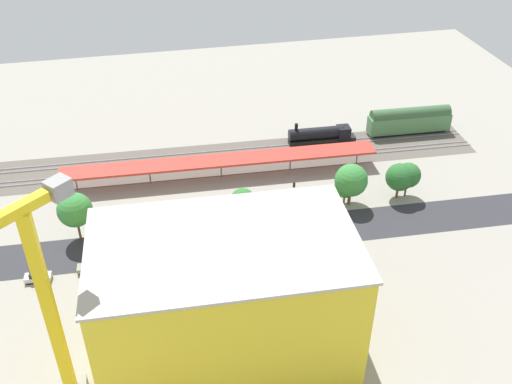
# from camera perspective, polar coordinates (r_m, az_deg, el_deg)

# --- Properties ---
(ground_plane) EXTENTS (173.94, 173.94, 0.00)m
(ground_plane) POSITION_cam_1_polar(r_m,az_deg,el_deg) (104.03, -1.57, -3.34)
(ground_plane) COLOR gray
(ground_plane) RESTS_ON ground
(rail_bed) EXTENTS (109.16, 17.50, 0.01)m
(rail_bed) POSITION_cam_1_polar(r_m,az_deg,el_deg) (122.98, -3.59, 3.19)
(rail_bed) COLOR #5B544C
(rail_bed) RESTS_ON ground
(street_asphalt) EXTENTS (108.99, 13.44, 0.01)m
(street_asphalt) POSITION_cam_1_polar(r_m,az_deg,el_deg) (101.63, -1.24, -4.39)
(street_asphalt) COLOR #2D2D33
(street_asphalt) RESTS_ON ground
(track_rails) EXTENTS (108.63, 11.07, 0.12)m
(track_rails) POSITION_cam_1_polar(r_m,az_deg,el_deg) (122.88, -3.60, 3.26)
(track_rails) COLOR #9E9EA8
(track_rails) RESTS_ON ground
(platform_canopy_near) EXTENTS (62.23, 7.39, 4.03)m
(platform_canopy_near) POSITION_cam_1_polar(r_m,az_deg,el_deg) (115.28, -3.43, 3.07)
(platform_canopy_near) COLOR #B73328
(platform_canopy_near) RESTS_ON ground
(locomotive) EXTENTS (14.87, 3.22, 4.98)m
(locomotive) POSITION_cam_1_polar(r_m,az_deg,el_deg) (128.99, 6.47, 5.53)
(locomotive) COLOR black
(locomotive) RESTS_ON ground
(passenger_coach) EXTENTS (18.71, 3.87, 6.16)m
(passenger_coach) POSITION_cam_1_polar(r_m,az_deg,el_deg) (135.52, 14.67, 6.79)
(passenger_coach) COLOR black
(passenger_coach) RESTS_ON ground
(parked_car_0) EXTENTS (4.43, 2.09, 1.52)m
(parked_car_0) POSITION_cam_1_polar(r_m,az_deg,el_deg) (101.77, 7.74, -4.20)
(parked_car_0) COLOR black
(parked_car_0) RESTS_ON ground
(parked_car_1) EXTENTS (4.18, 2.09, 1.82)m
(parked_car_1) POSITION_cam_1_polar(r_m,az_deg,el_deg) (99.97, 3.55, -4.64)
(parked_car_1) COLOR black
(parked_car_1) RESTS_ON ground
(parked_car_2) EXTENTS (4.44, 1.90, 1.52)m
(parked_car_2) POSITION_cam_1_polar(r_m,az_deg,el_deg) (98.79, -1.00, -5.21)
(parked_car_2) COLOR black
(parked_car_2) RESTS_ON ground
(parked_car_3) EXTENTS (4.41, 1.83, 1.70)m
(parked_car_3) POSITION_cam_1_polar(r_m,az_deg,el_deg) (97.36, -5.92, -6.07)
(parked_car_3) COLOR black
(parked_car_3) RESTS_ON ground
(parked_car_4) EXTENTS (4.15, 2.09, 1.62)m
(parked_car_4) POSITION_cam_1_polar(r_m,az_deg,el_deg) (97.68, -10.85, -6.47)
(parked_car_4) COLOR black
(parked_car_4) RESTS_ON ground
(parked_car_5) EXTENTS (4.77, 2.05, 1.75)m
(parked_car_5) POSITION_cam_1_polar(r_m,az_deg,el_deg) (98.09, -15.61, -7.05)
(parked_car_5) COLOR black
(parked_car_5) RESTS_ON ground
(parked_car_6) EXTENTS (4.18, 2.01, 1.71)m
(parked_car_6) POSITION_cam_1_polar(r_m,az_deg,el_deg) (99.02, -20.40, -7.71)
(parked_car_6) COLOR black
(parked_car_6) RESTS_ON ground
(construction_building) EXTENTS (33.68, 20.81, 17.89)m
(construction_building) POSITION_cam_1_polar(r_m,az_deg,el_deg) (78.04, -2.96, -10.23)
(construction_building) COLOR yellow
(construction_building) RESTS_ON ground
(construction_roof_slab) EXTENTS (34.30, 21.44, 0.40)m
(construction_roof_slab) POSITION_cam_1_polar(r_m,az_deg,el_deg) (71.90, -3.17, -5.05)
(construction_roof_slab) COLOR #B7B2A8
(construction_roof_slab) RESTS_ON construction_building
(tower_crane) EXTENTS (22.69, 19.90, 30.39)m
(tower_crane) POSITION_cam_1_polar(r_m,az_deg,el_deg) (68.63, -21.76, -9.93)
(tower_crane) COLOR gray
(tower_crane) RESTS_ON ground
(box_truck_0) EXTENTS (8.64, 2.85, 3.27)m
(box_truck_0) POSITION_cam_1_polar(r_m,az_deg,el_deg) (94.71, 2.91, -6.60)
(box_truck_0) COLOR black
(box_truck_0) RESTS_ON ground
(box_truck_1) EXTENTS (10.22, 3.01, 3.36)m
(box_truck_1) POSITION_cam_1_polar(r_m,az_deg,el_deg) (95.53, 1.12, -6.08)
(box_truck_1) COLOR black
(box_truck_1) RESTS_ON ground
(box_truck_2) EXTENTS (9.06, 2.74, 3.63)m
(box_truck_2) POSITION_cam_1_polar(r_m,az_deg,el_deg) (94.21, -2.07, -6.71)
(box_truck_2) COLOR black
(box_truck_2) RESTS_ON ground
(street_tree_0) EXTENTS (5.89, 5.89, 8.95)m
(street_tree_0) POSITION_cam_1_polar(r_m,az_deg,el_deg) (102.29, -17.17, -1.68)
(street_tree_0) COLOR brown
(street_tree_0) RESTS_ON ground
(street_tree_1) EXTENTS (4.51, 4.51, 6.90)m
(street_tree_1) POSITION_cam_1_polar(r_m,az_deg,el_deg) (102.22, -1.30, -0.87)
(street_tree_1) COLOR brown
(street_tree_1) RESTS_ON ground
(street_tree_2) EXTENTS (4.08, 4.08, 6.05)m
(street_tree_2) POSITION_cam_1_polar(r_m,az_deg,el_deg) (108.11, 8.66, 0.48)
(street_tree_2) COLOR brown
(street_tree_2) RESTS_ON ground
(street_tree_3) EXTENTS (4.72, 4.72, 7.04)m
(street_tree_3) POSITION_cam_1_polar(r_m,az_deg,el_deg) (112.56, 14.54, 1.59)
(street_tree_3) COLOR brown
(street_tree_3) RESTS_ON ground
(street_tree_4) EXTENTS (5.21, 5.21, 7.20)m
(street_tree_4) POSITION_cam_1_polar(r_m,az_deg,el_deg) (111.74, 13.76, 1.40)
(street_tree_4) COLOR brown
(street_tree_4) RESTS_ON ground
(street_tree_5) EXTENTS (6.05, 6.05, 8.32)m
(street_tree_5) POSITION_cam_1_polar(r_m,az_deg,el_deg) (107.81, 9.22, 1.13)
(street_tree_5) COLOR brown
(street_tree_5) RESTS_ON ground
(traffic_light) EXTENTS (0.50, 0.36, 7.04)m
(traffic_light) POSITION_cam_1_polar(r_m,az_deg,el_deg) (104.22, 3.67, -0.17)
(traffic_light) COLOR #333333
(traffic_light) RESTS_ON ground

